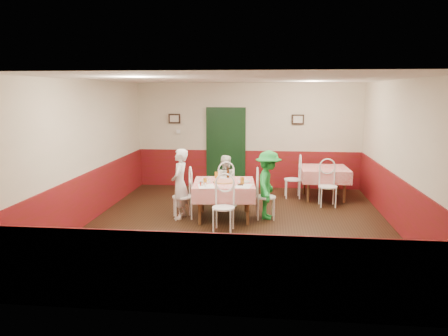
# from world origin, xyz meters

# --- Properties ---
(floor) EXTENTS (7.00, 7.00, 0.00)m
(floor) POSITION_xyz_m (0.00, 0.00, 0.00)
(floor) COLOR black
(floor) RESTS_ON ground
(ceiling) EXTENTS (7.00, 7.00, 0.00)m
(ceiling) POSITION_xyz_m (0.00, 0.00, 2.80)
(ceiling) COLOR white
(ceiling) RESTS_ON back_wall
(back_wall) EXTENTS (6.00, 0.10, 2.80)m
(back_wall) POSITION_xyz_m (0.00, 3.50, 1.40)
(back_wall) COLOR beige
(back_wall) RESTS_ON ground
(front_wall) EXTENTS (6.00, 0.10, 2.80)m
(front_wall) POSITION_xyz_m (0.00, -3.50, 1.40)
(front_wall) COLOR beige
(front_wall) RESTS_ON ground
(left_wall) EXTENTS (0.10, 7.00, 2.80)m
(left_wall) POSITION_xyz_m (-3.00, 0.00, 1.40)
(left_wall) COLOR beige
(left_wall) RESTS_ON ground
(right_wall) EXTENTS (0.10, 7.00, 2.80)m
(right_wall) POSITION_xyz_m (3.00, 0.00, 1.40)
(right_wall) COLOR beige
(right_wall) RESTS_ON ground
(wainscot_back) EXTENTS (6.00, 0.03, 1.00)m
(wainscot_back) POSITION_xyz_m (0.00, 3.48, 0.50)
(wainscot_back) COLOR maroon
(wainscot_back) RESTS_ON ground
(wainscot_front) EXTENTS (6.00, 0.03, 1.00)m
(wainscot_front) POSITION_xyz_m (0.00, -3.48, 0.50)
(wainscot_front) COLOR maroon
(wainscot_front) RESTS_ON ground
(wainscot_left) EXTENTS (0.03, 7.00, 1.00)m
(wainscot_left) POSITION_xyz_m (-2.98, 0.00, 0.50)
(wainscot_left) COLOR maroon
(wainscot_left) RESTS_ON ground
(wainscot_right) EXTENTS (0.03, 7.00, 1.00)m
(wainscot_right) POSITION_xyz_m (2.98, 0.00, 0.50)
(wainscot_right) COLOR maroon
(wainscot_right) RESTS_ON ground
(door) EXTENTS (0.96, 0.06, 2.10)m
(door) POSITION_xyz_m (-0.60, 3.45, 1.05)
(door) COLOR black
(door) RESTS_ON ground
(picture_left) EXTENTS (0.32, 0.03, 0.26)m
(picture_left) POSITION_xyz_m (-2.00, 3.45, 1.85)
(picture_left) COLOR black
(picture_left) RESTS_ON back_wall
(picture_right) EXTENTS (0.32, 0.03, 0.26)m
(picture_right) POSITION_xyz_m (1.30, 3.45, 1.85)
(picture_right) COLOR black
(picture_right) RESTS_ON back_wall
(thermostat) EXTENTS (0.10, 0.03, 0.10)m
(thermostat) POSITION_xyz_m (-1.90, 3.45, 1.50)
(thermostat) COLOR white
(thermostat) RESTS_ON back_wall
(main_table) EXTENTS (1.33, 1.33, 0.77)m
(main_table) POSITION_xyz_m (-0.33, 0.46, 0.38)
(main_table) COLOR red
(main_table) RESTS_ON ground
(second_table) EXTENTS (1.16, 1.16, 0.77)m
(second_table) POSITION_xyz_m (1.90, 2.41, 0.38)
(second_table) COLOR red
(second_table) RESTS_ON ground
(chair_left) EXTENTS (0.53, 0.53, 0.90)m
(chair_left) POSITION_xyz_m (-1.18, 0.38, 0.45)
(chair_left) COLOR white
(chair_left) RESTS_ON ground
(chair_right) EXTENTS (0.45, 0.45, 0.90)m
(chair_right) POSITION_xyz_m (0.52, 0.53, 0.45)
(chair_right) COLOR white
(chair_right) RESTS_ON ground
(chair_far) EXTENTS (0.53, 0.53, 0.90)m
(chair_far) POSITION_xyz_m (-0.41, 1.30, 0.45)
(chair_far) COLOR white
(chair_far) RESTS_ON ground
(chair_near) EXTENTS (0.45, 0.45, 0.90)m
(chair_near) POSITION_xyz_m (-0.25, -0.39, 0.45)
(chair_near) COLOR white
(chair_near) RESTS_ON ground
(chair_second_a) EXTENTS (0.43, 0.43, 0.90)m
(chair_second_a) POSITION_xyz_m (1.15, 2.41, 0.45)
(chair_second_a) COLOR white
(chair_second_a) RESTS_ON ground
(chair_second_b) EXTENTS (0.43, 0.43, 0.90)m
(chair_second_b) POSITION_xyz_m (1.90, 1.66, 0.45)
(chair_second_b) COLOR white
(chair_second_b) RESTS_ON ground
(pizza) EXTENTS (0.46, 0.46, 0.03)m
(pizza) POSITION_xyz_m (-0.33, 0.42, 0.77)
(pizza) COLOR #B74723
(pizza) RESTS_ON main_table
(plate_left) EXTENTS (0.27, 0.27, 0.01)m
(plate_left) POSITION_xyz_m (-0.72, 0.40, 0.77)
(plate_left) COLOR white
(plate_left) RESTS_ON main_table
(plate_right) EXTENTS (0.27, 0.27, 0.01)m
(plate_right) POSITION_xyz_m (0.07, 0.49, 0.77)
(plate_right) COLOR white
(plate_right) RESTS_ON main_table
(plate_far) EXTENTS (0.27, 0.27, 0.01)m
(plate_far) POSITION_xyz_m (-0.36, 0.89, 0.77)
(plate_far) COLOR white
(plate_far) RESTS_ON main_table
(glass_a) EXTENTS (0.07, 0.07, 0.12)m
(glass_a) POSITION_xyz_m (-0.68, 0.19, 0.82)
(glass_a) COLOR #BF7219
(glass_a) RESTS_ON main_table
(glass_b) EXTENTS (0.08, 0.08, 0.14)m
(glass_b) POSITION_xyz_m (0.05, 0.29, 0.83)
(glass_b) COLOR #BF7219
(glass_b) RESTS_ON main_table
(glass_c) EXTENTS (0.08, 0.08, 0.13)m
(glass_c) POSITION_xyz_m (-0.53, 0.84, 0.83)
(glass_c) COLOR #BF7219
(glass_c) RESTS_ON main_table
(beer_bottle) EXTENTS (0.06, 0.06, 0.22)m
(beer_bottle) POSITION_xyz_m (-0.29, 0.83, 0.87)
(beer_bottle) COLOR #381C0A
(beer_bottle) RESTS_ON main_table
(shaker_a) EXTENTS (0.04, 0.04, 0.09)m
(shaker_a) POSITION_xyz_m (-0.71, 0.00, 0.81)
(shaker_a) COLOR silver
(shaker_a) RESTS_ON main_table
(shaker_b) EXTENTS (0.04, 0.04, 0.09)m
(shaker_b) POSITION_xyz_m (-0.64, -0.01, 0.81)
(shaker_b) COLOR silver
(shaker_b) RESTS_ON main_table
(shaker_c) EXTENTS (0.04, 0.04, 0.09)m
(shaker_c) POSITION_xyz_m (-0.74, 0.04, 0.81)
(shaker_c) COLOR #B23319
(shaker_c) RESTS_ON main_table
(menu_left) EXTENTS (0.38, 0.46, 0.00)m
(menu_left) POSITION_xyz_m (-0.63, 0.01, 0.76)
(menu_left) COLOR white
(menu_left) RESTS_ON main_table
(menu_right) EXTENTS (0.34, 0.43, 0.00)m
(menu_right) POSITION_xyz_m (0.09, 0.10, 0.76)
(menu_right) COLOR white
(menu_right) RESTS_ON main_table
(wallet) EXTENTS (0.12, 0.10, 0.02)m
(wallet) POSITION_xyz_m (0.02, 0.19, 0.77)
(wallet) COLOR black
(wallet) RESTS_ON main_table
(diner_left) EXTENTS (0.37, 0.54, 1.44)m
(diner_left) POSITION_xyz_m (-1.23, 0.37, 0.72)
(diner_left) COLOR gray
(diner_left) RESTS_ON ground
(diner_far) EXTENTS (0.58, 0.45, 1.18)m
(diner_far) POSITION_xyz_m (-0.41, 1.35, 0.59)
(diner_far) COLOR gray
(diner_far) RESTS_ON ground
(diner_right) EXTENTS (0.58, 0.94, 1.40)m
(diner_right) POSITION_xyz_m (0.57, 0.54, 0.70)
(diner_right) COLOR gray
(diner_right) RESTS_ON ground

